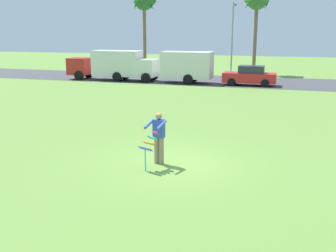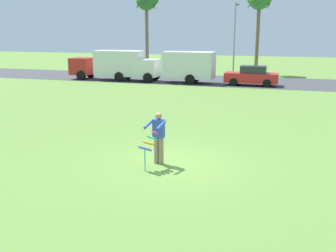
{
  "view_description": "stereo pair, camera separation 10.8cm",
  "coord_description": "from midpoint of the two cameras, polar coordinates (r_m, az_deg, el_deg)",
  "views": [
    {
      "loc": [
        3.56,
        -11.83,
        4.26
      ],
      "look_at": [
        -0.37,
        0.82,
        1.05
      ],
      "focal_mm": 41.77,
      "sensor_mm": 36.0,
      "label": 1
    },
    {
      "loc": [
        3.66,
        -11.8,
        4.26
      ],
      "look_at": [
        -0.37,
        0.82,
        1.05
      ],
      "focal_mm": 41.77,
      "sensor_mm": 36.0,
      "label": 2
    }
  ],
  "objects": [
    {
      "name": "road_strip",
      "position": [
        34.9,
        11.71,
        6.35
      ],
      "size": [
        120.0,
        8.0,
        0.01
      ],
      "primitive_type": "cube",
      "color": "#424247",
      "rests_on": "ground"
    },
    {
      "name": "palm_tree_left_near",
      "position": [
        44.43,
        -3.08,
        17.34
      ],
      "size": [
        2.58,
        2.71,
        8.57
      ],
      "color": "brown",
      "rests_on": "ground"
    },
    {
      "name": "parked_car_red",
      "position": [
        32.39,
        12.22,
        7.14
      ],
      "size": [
        4.21,
        1.85,
        1.6
      ],
      "color": "red",
      "rests_on": "ground"
    },
    {
      "name": "kite_held",
      "position": [
        12.22,
        -2.64,
        -2.75
      ],
      "size": [
        0.57,
        0.72,
        1.2
      ],
      "color": "#D83399",
      "rests_on": "ground"
    },
    {
      "name": "ground_plane",
      "position": [
        13.07,
        0.68,
        -5.41
      ],
      "size": [
        120.0,
        120.0,
        0.0
      ],
      "primitive_type": "plane",
      "color": "olive"
    },
    {
      "name": "person_kite_flyer",
      "position": [
        12.72,
        -1.17,
        -1.47
      ],
      "size": [
        0.61,
        0.71,
        1.73
      ],
      "color": "gray",
      "rests_on": "ground"
    },
    {
      "name": "parked_truck_white_box",
      "position": [
        33.46,
        1.78,
        8.74
      ],
      "size": [
        6.7,
        2.12,
        2.62
      ],
      "color": "silver",
      "rests_on": "ground"
    },
    {
      "name": "parked_truck_red_cab",
      "position": [
        35.74,
        -8.25,
        8.92
      ],
      "size": [
        6.74,
        2.22,
        2.62
      ],
      "color": "#B2231E",
      "rests_on": "ground"
    },
    {
      "name": "streetlight_pole",
      "position": [
        39.96,
        9.79,
        13.06
      ],
      "size": [
        0.24,
        1.65,
        7.0
      ],
      "color": "#9E9EA3",
      "rests_on": "ground"
    },
    {
      "name": "palm_tree_right_near",
      "position": [
        41.16,
        13.25,
        17.11
      ],
      "size": [
        2.58,
        2.71,
        8.41
      ],
      "color": "brown",
      "rests_on": "ground"
    }
  ]
}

